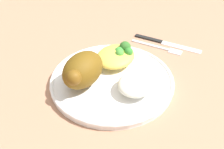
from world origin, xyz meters
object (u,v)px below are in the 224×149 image
(rice_pile, at_px, (136,84))
(mac_cheese_with_broccoli, at_px, (117,55))
(plate, at_px, (112,81))
(fork, at_px, (159,47))
(roasted_chicken, at_px, (82,70))
(knife, at_px, (162,41))

(rice_pile, bearing_deg, mac_cheese_with_broccoli, -128.04)
(plate, distance_m, mac_cheese_with_broccoli, 0.07)
(mac_cheese_with_broccoli, relative_size, fork, 0.73)
(roasted_chicken, distance_m, mac_cheese_with_broccoli, 0.12)
(roasted_chicken, height_order, fork, roasted_chicken)
(rice_pile, distance_m, knife, 0.23)
(roasted_chicken, height_order, knife, roasted_chicken)
(fork, distance_m, knife, 0.03)
(plate, xyz_separation_m, roasted_chicken, (0.05, -0.04, 0.05))
(mac_cheese_with_broccoli, bearing_deg, roasted_chicken, -10.25)
(rice_pile, bearing_deg, roasted_chicken, -68.71)
(knife, bearing_deg, plate, -6.80)
(rice_pile, xyz_separation_m, mac_cheese_with_broccoli, (-0.07, -0.09, 0.00))
(knife, bearing_deg, roasted_chicken, -14.61)
(roasted_chicken, height_order, rice_pile, roasted_chicken)
(fork, relative_size, knife, 0.75)
(plate, height_order, mac_cheese_with_broccoli, mac_cheese_with_broccoli)
(roasted_chicken, bearing_deg, mac_cheese_with_broccoli, 169.75)
(roasted_chicken, relative_size, fork, 0.81)
(plate, distance_m, rice_pile, 0.07)
(plate, bearing_deg, mac_cheese_with_broccoli, -158.90)
(roasted_chicken, xyz_separation_m, mac_cheese_with_broccoli, (-0.11, 0.02, -0.02))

